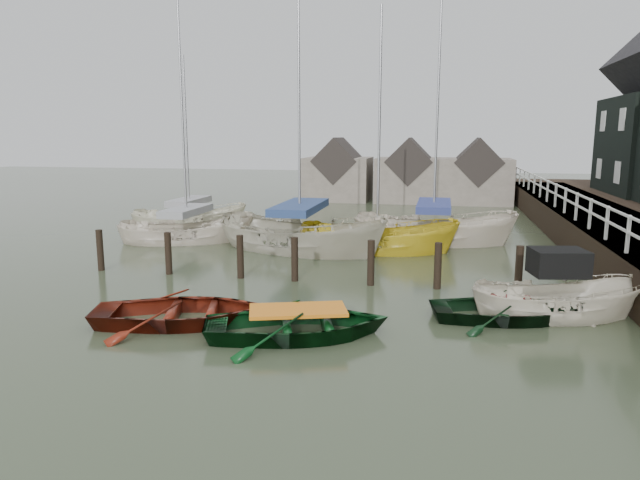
% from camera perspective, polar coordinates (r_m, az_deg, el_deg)
% --- Properties ---
extents(ground, '(120.00, 120.00, 0.00)m').
position_cam_1_polar(ground, '(14.96, -0.97, -7.17)').
color(ground, '#323C26').
rests_on(ground, ground).
extents(pier, '(3.04, 32.00, 2.70)m').
position_cam_1_polar(pier, '(24.98, 26.42, 0.54)').
color(pier, black).
rests_on(pier, ground).
extents(mooring_pilings, '(13.72, 0.22, 1.80)m').
position_cam_1_polar(mooring_pilings, '(17.90, -2.28, -2.57)').
color(mooring_pilings, black).
rests_on(mooring_pilings, ground).
extents(far_sheds, '(14.00, 4.08, 4.39)m').
position_cam_1_polar(far_sheds, '(40.05, 8.71, 6.48)').
color(far_sheds, '#665B51').
rests_on(far_sheds, ground).
extents(rowboat_red, '(4.96, 4.13, 0.88)m').
position_cam_1_polar(rowboat_red, '(14.47, -13.51, -8.09)').
color(rowboat_red, '#601A0D').
rests_on(rowboat_red, ground).
extents(rowboat_green, '(4.94, 4.18, 0.87)m').
position_cam_1_polar(rowboat_green, '(13.21, -2.21, -9.60)').
color(rowboat_green, '#083212').
rests_on(rowboat_green, ground).
extents(rowboat_dkgreen, '(4.23, 3.37, 0.78)m').
position_cam_1_polar(rowboat_dkgreen, '(15.10, 18.28, -7.55)').
color(rowboat_dkgreen, black).
rests_on(rowboat_dkgreen, ground).
extents(motorboat, '(4.50, 2.41, 2.55)m').
position_cam_1_polar(motorboat, '(15.58, 22.52, -6.90)').
color(motorboat, beige).
rests_on(motorboat, ground).
extents(sailboat_a, '(6.15, 4.23, 11.08)m').
position_cam_1_polar(sailboat_a, '(25.26, -13.10, -0.02)').
color(sailboat_a, beige).
rests_on(sailboat_a, ground).
extents(sailboat_b, '(8.11, 5.12, 11.11)m').
position_cam_1_polar(sailboat_b, '(22.78, -2.02, -0.89)').
color(sailboat_b, '#BBB49F').
rests_on(sailboat_b, ground).
extents(sailboat_c, '(6.41, 2.52, 10.52)m').
position_cam_1_polar(sailboat_c, '(22.80, 5.73, -1.05)').
color(sailboat_c, yellow).
rests_on(sailboat_c, ground).
extents(sailboat_d, '(7.01, 2.92, 11.56)m').
position_cam_1_polar(sailboat_d, '(24.94, 11.21, -0.09)').
color(sailboat_d, beige).
rests_on(sailboat_d, ground).
extents(sailboat_e, '(5.98, 4.08, 9.36)m').
position_cam_1_polar(sailboat_e, '(29.16, -12.86, 1.35)').
color(sailboat_e, beige).
rests_on(sailboat_e, ground).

